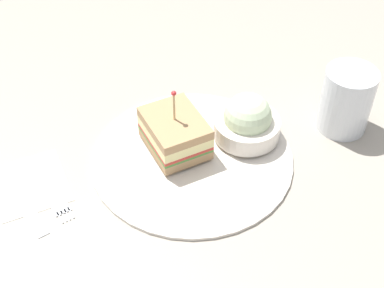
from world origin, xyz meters
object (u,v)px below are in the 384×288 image
(sandwich_half_center, at_px, (175,133))
(coleslaw_bowl, at_px, (247,121))
(knife, at_px, (26,206))
(plate, at_px, (192,157))
(napkin, at_px, (30,184))
(drink_glass, at_px, (346,102))
(fork, at_px, (54,196))

(sandwich_half_center, distance_m, coleslaw_bowl, 0.11)
(sandwich_half_center, xyz_separation_m, knife, (-0.02, -0.22, -0.03))
(coleslaw_bowl, bearing_deg, plate, -96.16)
(napkin, bearing_deg, drink_glass, 71.18)
(drink_glass, relative_size, napkin, 0.93)
(sandwich_half_center, distance_m, drink_glass, 0.25)
(fork, height_order, knife, same)
(plate, xyz_separation_m, napkin, (-0.08, -0.21, -0.00))
(plate, relative_size, drink_glass, 2.89)
(drink_glass, height_order, knife, drink_glass)
(sandwich_half_center, height_order, napkin, sandwich_half_center)
(knife, bearing_deg, plate, 77.97)
(coleslaw_bowl, bearing_deg, drink_glass, 67.87)
(drink_glass, xyz_separation_m, knife, (-0.11, -0.45, -0.04))
(napkin, xyz_separation_m, fork, (0.04, 0.02, 0.00))
(plate, relative_size, sandwich_half_center, 2.78)
(napkin, bearing_deg, fork, 24.14)
(fork, bearing_deg, knife, -98.74)
(sandwich_half_center, relative_size, knife, 0.78)
(sandwich_half_center, relative_size, drink_glass, 1.04)
(napkin, relative_size, knife, 0.80)
(plate, bearing_deg, napkin, -111.63)
(plate, bearing_deg, coleslaw_bowl, 83.84)
(napkin, height_order, knife, knife)
(plate, relative_size, knife, 2.17)
(drink_glass, bearing_deg, knife, -104.10)
(fork, bearing_deg, drink_glass, 75.44)
(drink_glass, height_order, fork, drink_glass)
(sandwich_half_center, bearing_deg, fork, -94.97)
(plate, bearing_deg, fork, -102.66)
(drink_glass, bearing_deg, plate, -106.14)
(coleslaw_bowl, xyz_separation_m, knife, (-0.06, -0.32, -0.03))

